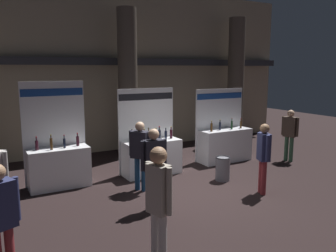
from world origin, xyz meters
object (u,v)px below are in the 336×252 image
at_px(visitor_0, 290,131).
at_px(visitor_5, 159,199).
at_px(visitor_3, 0,214).
at_px(visitor_4, 140,149).
at_px(exhibitor_booth_0, 58,162).
at_px(exhibitor_booth_1, 151,153).
at_px(visitor_6, 154,162).
at_px(visitor_1, 264,153).
at_px(trash_bin, 223,169).
at_px(exhibitor_booth_2, 224,142).

distance_m(visitor_0, visitor_5, 7.13).
height_order(visitor_3, visitor_4, visitor_3).
distance_m(exhibitor_booth_0, visitor_3, 3.94).
distance_m(exhibitor_booth_1, visitor_6, 2.44).
bearing_deg(visitor_1, visitor_5, -43.73).
bearing_deg(trash_bin, visitor_5, -140.08).
height_order(visitor_0, visitor_5, visitor_5).
bearing_deg(exhibitor_booth_0, visitor_4, -36.61).
distance_m(visitor_3, visitor_5, 2.10).
height_order(exhibitor_booth_2, visitor_5, exhibitor_booth_2).
height_order(visitor_4, visitor_5, visitor_5).
relative_size(exhibitor_booth_0, exhibitor_booth_2, 1.14).
bearing_deg(visitor_6, exhibitor_booth_2, -144.98).
height_order(exhibitor_booth_2, visitor_0, exhibitor_booth_2).
xyz_separation_m(trash_bin, visitor_6, (-2.40, -0.78, 0.70)).
distance_m(trash_bin, visitor_1, 1.39).
bearing_deg(visitor_1, exhibitor_booth_2, -178.42).
bearing_deg(visitor_5, exhibitor_booth_2, -63.06).
relative_size(visitor_0, visitor_4, 0.97).
xyz_separation_m(exhibitor_booth_0, visitor_1, (4.04, -2.80, 0.34)).
height_order(exhibitor_booth_2, visitor_3, exhibitor_booth_2).
distance_m(visitor_1, visitor_6, 2.64).
height_order(exhibitor_booth_1, exhibitor_booth_2, exhibitor_booth_1).
relative_size(exhibitor_booth_1, visitor_3, 1.40).
height_order(exhibitor_booth_2, visitor_6, exhibitor_booth_2).
relative_size(visitor_4, visitor_5, 0.91).
relative_size(exhibitor_booth_1, visitor_6, 1.39).
xyz_separation_m(exhibitor_booth_2, visitor_1, (-1.03, -2.73, 0.37)).
distance_m(visitor_3, visitor_4, 3.94).
xyz_separation_m(visitor_0, visitor_5, (-6.33, -3.28, 0.13)).
relative_size(exhibitor_booth_0, visitor_5, 1.40).
distance_m(visitor_5, visitor_6, 2.23).
bearing_deg(visitor_4, visitor_5, 121.79).
relative_size(exhibitor_booth_1, exhibitor_booth_2, 1.04).
height_order(visitor_0, visitor_6, visitor_6).
distance_m(visitor_0, visitor_4, 5.18).
height_order(trash_bin, visitor_5, visitor_5).
bearing_deg(exhibitor_booth_1, visitor_5, -114.96).
xyz_separation_m(exhibitor_booth_2, visitor_4, (-3.42, -1.16, 0.41)).
xyz_separation_m(exhibitor_booth_1, visitor_4, (-0.80, -1.04, 0.42)).
relative_size(trash_bin, visitor_0, 0.38).
xyz_separation_m(exhibitor_booth_0, visitor_4, (1.65, -1.22, 0.39)).
bearing_deg(visitor_3, visitor_5, 137.87).
distance_m(exhibitor_booth_1, visitor_0, 4.49).
bearing_deg(visitor_4, visitor_0, -126.67).
height_order(exhibitor_booth_0, visitor_0, exhibitor_booth_0).
bearing_deg(trash_bin, visitor_4, 170.69).
bearing_deg(trash_bin, visitor_0, 9.32).
relative_size(exhibitor_booth_1, trash_bin, 3.76).
distance_m(exhibitor_booth_2, visitor_3, 7.46).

